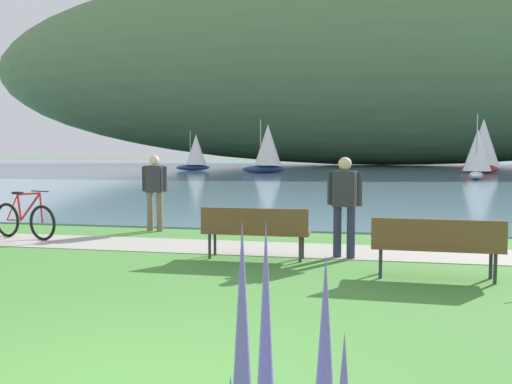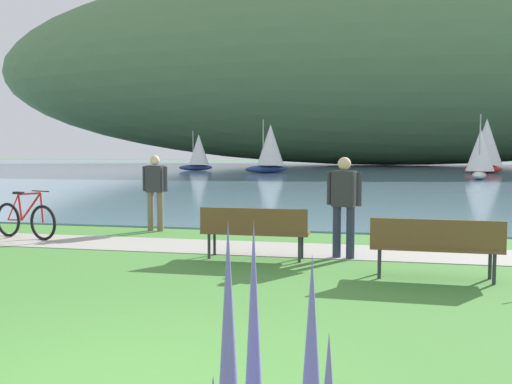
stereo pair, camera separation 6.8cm
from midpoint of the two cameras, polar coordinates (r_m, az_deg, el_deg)
name	(u,v)px [view 1 (the left image)]	position (r m, az deg, el deg)	size (l,w,h in m)	color
bay_water	(351,170)	(52.44, 9.55, 2.24)	(180.00, 80.00, 0.04)	#6B8EA8
distant_hillside	(384,62)	(69.37, 12.75, 12.69)	(99.78, 28.00, 24.12)	#567A4C
shoreline_path	(268,249)	(10.48, 1.07, -5.75)	(60.00, 1.50, 0.01)	#A39E93
park_bench_near_camera	(255,229)	(9.42, -0.29, -3.71)	(1.80, 0.49, 0.88)	brown
park_bench_further_along	(437,243)	(8.35, 17.54, -4.95)	(1.81, 0.52, 0.88)	brown
bicycle_beside_path	(25,220)	(12.57, -22.46, -2.59)	(1.72, 0.55, 1.01)	black
person_at_shoreline	(155,188)	(12.90, -10.35, 0.42)	(0.61, 0.25, 1.71)	#72604C
person_on_the_grass	(344,201)	(9.59, 8.72, -0.87)	(0.59, 0.32, 1.71)	#282D47
sailboat_nearest_to_shore	(196,152)	(49.22, -6.15, 4.05)	(2.97, 2.36, 3.44)	navy
sailboat_mid_bay	(483,145)	(46.51, 21.87, 4.40)	(3.32, 3.82, 4.55)	#B22323
sailboat_toward_hillside	(267,148)	(43.50, 1.11, 4.46)	(3.48, 2.94, 4.10)	navy
sailboat_far_off	(477,153)	(37.24, 21.37, 3.65)	(2.05, 2.96, 3.34)	white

